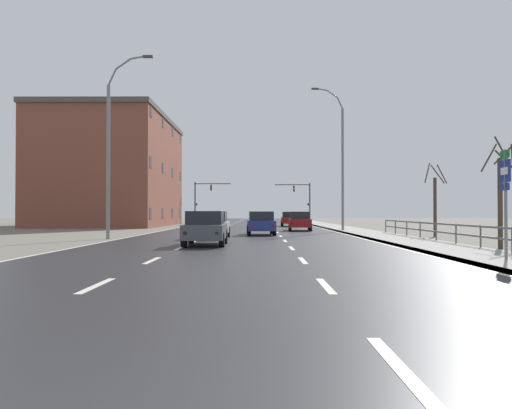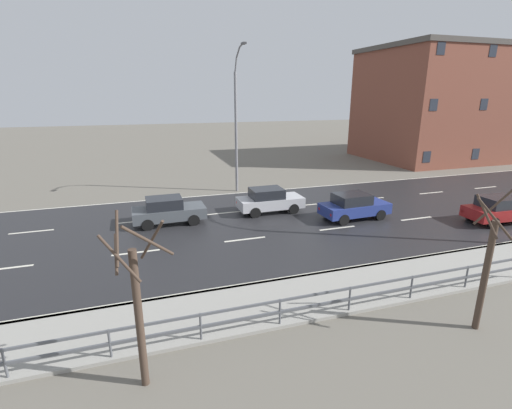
# 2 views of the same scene
# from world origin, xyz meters

# --- Properties ---
(ground_plane) EXTENTS (160.00, 160.00, 0.12)m
(ground_plane) POSITION_xyz_m (0.00, 48.00, -0.06)
(ground_plane) COLOR #666056
(road_asphalt_strip) EXTENTS (14.00, 120.00, 0.03)m
(road_asphalt_strip) POSITION_xyz_m (0.00, 60.00, 0.01)
(road_asphalt_strip) COLOR #232326
(road_asphalt_strip) RESTS_ON ground
(sidewalk_right) EXTENTS (3.00, 120.00, 0.12)m
(sidewalk_right) POSITION_xyz_m (8.43, 60.00, 0.06)
(sidewalk_right) COLOR gray
(sidewalk_right) RESTS_ON ground
(guardrail) EXTENTS (0.07, 28.09, 1.00)m
(guardrail) POSITION_xyz_m (9.85, 18.74, 0.71)
(guardrail) COLOR #515459
(guardrail) RESTS_ON ground
(street_lamp_midground) EXTENTS (2.57, 0.24, 11.42)m
(street_lamp_midground) POSITION_xyz_m (7.45, 37.30, 5.59)
(street_lamp_midground) COLOR slate
(street_lamp_midground) RESTS_ON ground
(street_lamp_left_bank) EXTENTS (2.62, 0.24, 10.50)m
(street_lamp_left_bank) POSITION_xyz_m (-7.43, 25.86, 5.12)
(street_lamp_left_bank) COLOR slate
(street_lamp_left_bank) RESTS_ON ground
(highway_sign) EXTENTS (0.09, 0.68, 3.41)m
(highway_sign) POSITION_xyz_m (8.39, 12.37, 2.18)
(highway_sign) COLOR slate
(highway_sign) RESTS_ON ground
(traffic_signal_right) EXTENTS (4.88, 0.36, 5.54)m
(traffic_signal_right) POSITION_xyz_m (6.99, 66.56, 3.67)
(traffic_signal_right) COLOR #38383A
(traffic_signal_right) RESTS_ON ground
(traffic_signal_left) EXTENTS (5.03, 0.36, 5.73)m
(traffic_signal_left) POSITION_xyz_m (-6.97, 67.44, 3.79)
(traffic_signal_left) COLOR #38383A
(traffic_signal_left) RESTS_ON ground
(car_mid_centre) EXTENTS (1.90, 4.13, 1.57)m
(car_mid_centre) POSITION_xyz_m (4.25, 51.61, 0.80)
(car_mid_centre) COLOR maroon
(car_mid_centre) RESTS_ON ground
(car_far_left) EXTENTS (1.88, 4.12, 1.57)m
(car_far_left) POSITION_xyz_m (-1.45, 20.08, 0.80)
(car_far_left) COLOR #474C51
(car_far_left) RESTS_ON ground
(car_near_left) EXTENTS (1.97, 4.17, 1.57)m
(car_near_left) POSITION_xyz_m (1.10, 30.78, 0.80)
(car_near_left) COLOR navy
(car_near_left) RESTS_ON ground
(car_near_right) EXTENTS (2.01, 4.19, 1.57)m
(car_near_right) POSITION_xyz_m (4.30, 38.53, 0.80)
(car_near_right) COLOR maroon
(car_near_right) RESTS_ON ground
(car_distant) EXTENTS (1.85, 4.10, 1.57)m
(car_distant) POSITION_xyz_m (-1.70, 26.40, 0.80)
(car_distant) COLOR #B7B7BC
(car_distant) RESTS_ON ground
(brick_building) EXTENTS (12.61, 21.21, 12.29)m
(brick_building) POSITION_xyz_m (-15.56, 54.66, 6.15)
(brick_building) COLOR brown
(brick_building) RESTS_ON ground
(bare_tree_near) EXTENTS (1.58, 1.62, 4.68)m
(bare_tree_near) POSITION_xyz_m (11.08, 18.35, 2.26)
(bare_tree_near) COLOR #423328
(bare_tree_near) RESTS_ON ground
(bare_tree_mid) EXTENTS (1.40, 1.47, 4.64)m
(bare_tree_mid) POSITION_xyz_m (11.85, 28.51, 2.10)
(bare_tree_mid) COLOR #423328
(bare_tree_mid) RESTS_ON ground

